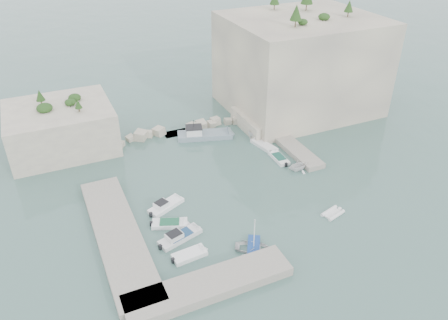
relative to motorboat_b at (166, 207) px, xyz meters
name	(u,v)px	position (x,y,z in m)	size (l,w,h in m)	color
ground	(242,200)	(9.88, -2.65, 0.00)	(400.00, 400.00, 0.00)	#44675F
cliff_east	(300,64)	(32.88, 20.35, 8.50)	(26.00, 22.00, 17.00)	beige
cliff_terrace	(263,120)	(22.88, 15.35, 1.25)	(8.00, 10.00, 2.50)	beige
outcrop_west	(61,128)	(-10.12, 22.35, 3.50)	(16.00, 14.00, 7.00)	beige
quay_west	(118,236)	(-7.12, -3.65, 0.55)	(5.00, 24.00, 1.10)	#9E9689
quay_south	(209,285)	(-0.12, -15.15, 0.55)	(18.00, 4.00, 1.10)	#9E9689
ledge_east	(289,144)	(23.38, 7.35, 0.40)	(3.00, 16.00, 0.80)	#9E9689
breakwater	(181,129)	(8.88, 19.35, 0.70)	(28.00, 3.00, 1.40)	beige
motorboat_b	(166,207)	(0.00, 0.00, 0.00)	(5.48, 1.79, 1.40)	white
motorboat_d	(180,239)	(-0.34, -6.54, 0.00)	(5.98, 1.78, 1.40)	silver
motorboat_c	(170,225)	(-0.71, -3.66, 0.00)	(4.82, 1.75, 0.70)	white
motorboat_e	(190,257)	(-0.38, -9.83, 0.00)	(4.30, 1.76, 0.70)	white
rowboat	(254,250)	(6.82, -11.83, 0.00)	(3.07, 4.29, 0.89)	silver
inflatable_dinghy	(333,214)	(19.18, -10.21, 0.00)	(3.19, 1.55, 0.44)	white
tender_east_a	(298,170)	(20.88, 0.72, 0.00)	(2.94, 3.41, 1.79)	white
tender_east_b	(279,160)	(19.73, 4.43, 0.00)	(4.75, 1.62, 0.70)	white
tender_east_c	(264,147)	(19.55, 8.90, 0.00)	(5.57, 1.80, 0.70)	silver
tender_east_d	(260,137)	(20.64, 12.13, 0.00)	(1.73, 4.59, 1.77)	white
work_boat	(205,137)	(11.98, 15.92, 0.00)	(10.05, 2.97, 2.20)	slate
rowboat_mast	(254,233)	(6.82, -11.83, 2.54)	(0.10, 0.10, 4.20)	white
vegetation	(275,13)	(27.71, 21.75, 17.93)	(53.48, 13.88, 13.40)	#1E4219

